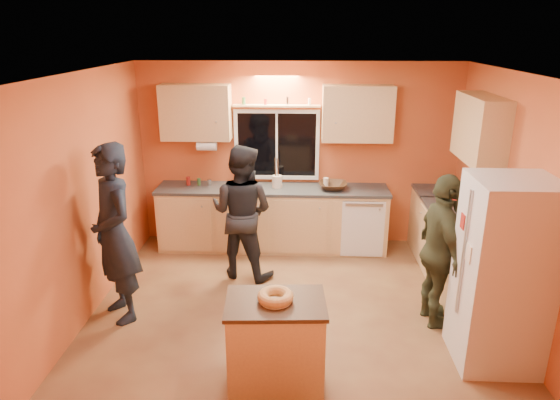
# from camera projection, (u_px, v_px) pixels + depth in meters

# --- Properties ---
(ground) EXTENTS (4.50, 4.50, 0.00)m
(ground) POSITION_uv_depth(u_px,v_px,m) (295.00, 309.00, 5.64)
(ground) COLOR brown
(ground) RESTS_ON ground
(room_shell) EXTENTS (4.54, 4.04, 2.61)m
(room_shell) POSITION_uv_depth(u_px,v_px,m) (308.00, 162.00, 5.50)
(room_shell) COLOR #D16735
(room_shell) RESTS_ON ground
(back_counter) EXTENTS (4.23, 0.62, 0.90)m
(back_counter) POSITION_uv_depth(u_px,v_px,m) (298.00, 218.00, 7.10)
(back_counter) COLOR #DDB474
(back_counter) RESTS_ON ground
(right_counter) EXTENTS (0.62, 1.84, 0.90)m
(right_counter) POSITION_uv_depth(u_px,v_px,m) (461.00, 257.00, 5.89)
(right_counter) COLOR #DDB474
(right_counter) RESTS_ON ground
(refrigerator) EXTENTS (0.72, 0.70, 1.80)m
(refrigerator) POSITION_uv_depth(u_px,v_px,m) (503.00, 274.00, 4.52)
(refrigerator) COLOR silver
(refrigerator) RESTS_ON ground
(island) EXTENTS (0.88, 0.63, 0.82)m
(island) POSITION_uv_depth(u_px,v_px,m) (276.00, 342.00, 4.35)
(island) COLOR #DDB474
(island) RESTS_ON ground
(bundt_pastry) EXTENTS (0.31, 0.31, 0.09)m
(bundt_pastry) POSITION_uv_depth(u_px,v_px,m) (276.00, 297.00, 4.20)
(bundt_pastry) COLOR #BA7F4C
(bundt_pastry) RESTS_ON island
(person_left) EXTENTS (0.81, 0.84, 1.94)m
(person_left) POSITION_uv_depth(u_px,v_px,m) (114.00, 234.00, 5.22)
(person_left) COLOR black
(person_left) RESTS_ON ground
(person_center) EXTENTS (0.99, 0.88, 1.70)m
(person_center) POSITION_uv_depth(u_px,v_px,m) (242.00, 212.00, 6.19)
(person_center) COLOR black
(person_center) RESTS_ON ground
(person_right) EXTENTS (0.50, 1.01, 1.66)m
(person_right) POSITION_uv_depth(u_px,v_px,m) (441.00, 252.00, 5.14)
(person_right) COLOR #393E27
(person_right) RESTS_ON ground
(mixing_bowl) EXTENTS (0.40, 0.40, 0.10)m
(mixing_bowl) POSITION_uv_depth(u_px,v_px,m) (333.00, 186.00, 6.90)
(mixing_bowl) COLOR black
(mixing_bowl) RESTS_ON back_counter
(utensil_crock) EXTENTS (0.14, 0.14, 0.17)m
(utensil_crock) POSITION_uv_depth(u_px,v_px,m) (277.00, 182.00, 6.96)
(utensil_crock) COLOR beige
(utensil_crock) RESTS_ON back_counter
(potted_plant) EXTENTS (0.30, 0.27, 0.29)m
(potted_plant) POSITION_uv_depth(u_px,v_px,m) (496.00, 238.00, 4.94)
(potted_plant) COLOR gray
(potted_plant) RESTS_ON right_counter
(red_box) EXTENTS (0.16, 0.12, 0.07)m
(red_box) POSITION_uv_depth(u_px,v_px,m) (454.00, 202.00, 6.29)
(red_box) COLOR maroon
(red_box) RESTS_ON right_counter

